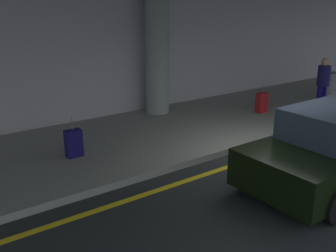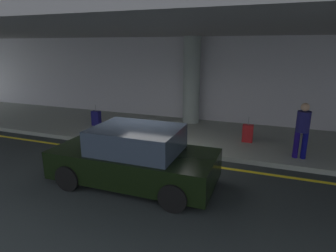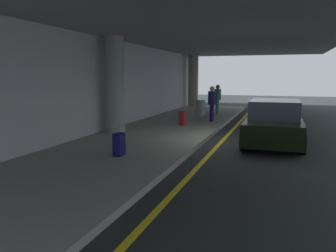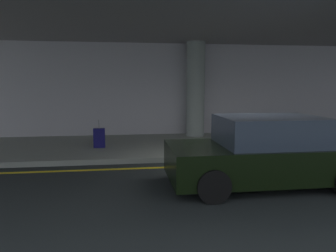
% 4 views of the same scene
% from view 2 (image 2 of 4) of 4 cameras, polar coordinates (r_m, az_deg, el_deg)
% --- Properties ---
extents(ground_plane, '(60.00, 60.00, 0.00)m').
position_cam_2_polar(ground_plane, '(8.60, -4.06, -7.61)').
color(ground_plane, '#232829').
extents(sidewalk, '(26.00, 4.20, 0.15)m').
position_cam_2_polar(sidewalk, '(11.29, 2.41, -1.41)').
color(sidewalk, gray).
rests_on(sidewalk, ground).
extents(lane_stripe_yellow, '(26.00, 0.14, 0.01)m').
position_cam_2_polar(lane_stripe_yellow, '(9.01, -2.76, -6.43)').
color(lane_stripe_yellow, yellow).
rests_on(lane_stripe_yellow, ground).
extents(support_column_far_left, '(0.72, 0.72, 3.65)m').
position_cam_2_polar(support_column_far_left, '(12.35, 4.75, 9.05)').
color(support_column_far_left, gray).
rests_on(support_column_far_left, sidewalk).
extents(ceiling_overhang, '(28.00, 13.20, 0.30)m').
position_cam_2_polar(ceiling_overhang, '(10.33, 1.76, 18.78)').
color(ceiling_overhang, gray).
rests_on(ceiling_overhang, support_column_far_left).
extents(terminal_back_wall, '(26.00, 0.30, 3.80)m').
position_cam_2_polar(terminal_back_wall, '(13.04, 5.60, 9.05)').
color(terminal_back_wall, '#B2AFB7').
rests_on(terminal_back_wall, ground).
extents(car_black, '(4.10, 1.92, 1.50)m').
position_cam_2_polar(car_black, '(7.20, -6.68, -6.30)').
color(car_black, black).
rests_on(car_black, ground).
extents(person_waiting_for_ride, '(0.38, 0.38, 1.68)m').
position_cam_2_polar(person_waiting_for_ride, '(9.21, 25.36, -0.21)').
color(person_waiting_for_ride, '#130957').
rests_on(person_waiting_for_ride, sidewalk).
extents(suitcase_upright_primary, '(0.36, 0.22, 0.90)m').
position_cam_2_polar(suitcase_upright_primary, '(12.38, -14.18, 1.52)').
color(suitcase_upright_primary, '#121052').
rests_on(suitcase_upright_primary, sidewalk).
extents(suitcase_upright_secondary, '(0.36, 0.22, 0.90)m').
position_cam_2_polar(suitcase_upright_secondary, '(10.32, 15.67, -1.41)').
color(suitcase_upright_secondary, maroon).
rests_on(suitcase_upright_secondary, sidewalk).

